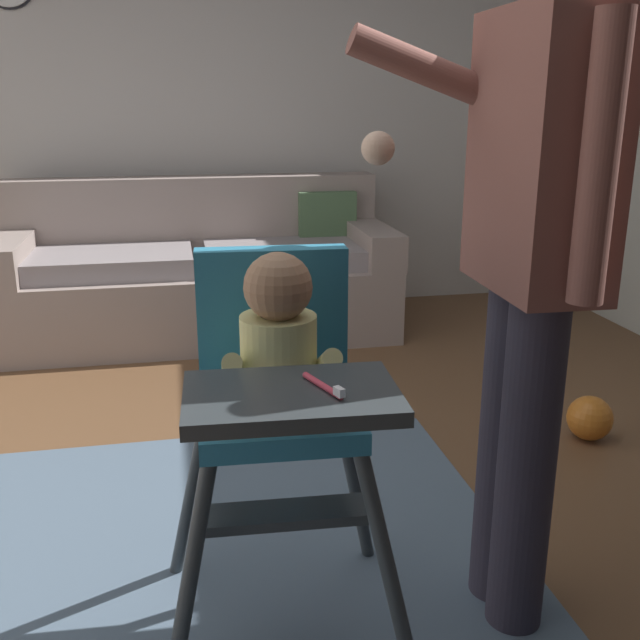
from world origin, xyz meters
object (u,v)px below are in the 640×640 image
at_px(couch, 201,276).
at_px(toy_ball, 590,418).
at_px(adult_standing, 531,257).
at_px(high_chair, 278,377).

xyz_separation_m(couch, toy_ball, (1.43, -1.72, -0.24)).
xyz_separation_m(couch, adult_standing, (0.67, -2.58, 0.61)).
bearing_deg(couch, toy_ball, 39.72).
relative_size(high_chair, adult_standing, 0.59).
distance_m(high_chair, adult_standing, 0.64).
relative_size(couch, toy_ball, 12.21).
height_order(couch, adult_standing, adult_standing).
height_order(couch, toy_ball, couch).
height_order(couch, high_chair, high_chair).
bearing_deg(high_chair, adult_standing, 91.09).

